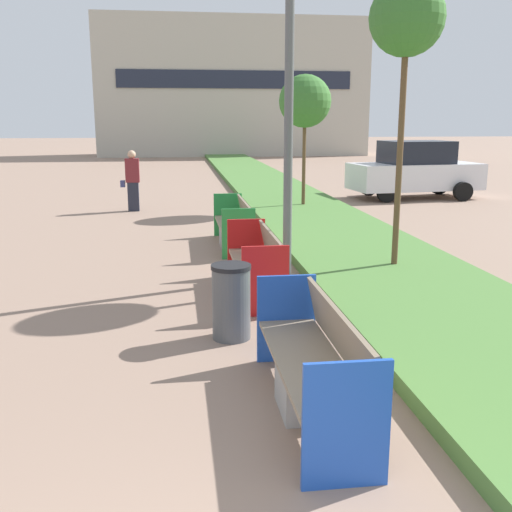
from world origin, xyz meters
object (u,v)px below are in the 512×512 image
at_px(bench_blue_frame, 314,371).
at_px(bench_green_frame, 235,228).
at_px(bench_red_frame, 257,269).
at_px(sapling_tree_near, 407,21).
at_px(pedestrian_walking, 132,180).
at_px(parked_car_distant, 415,170).
at_px(sapling_tree_far, 305,102).
at_px(litter_bin, 231,302).

relative_size(bench_blue_frame, bench_green_frame, 0.99).
height_order(bench_red_frame, sapling_tree_near, sapling_tree_near).
bearing_deg(pedestrian_walking, parked_car_distant, 10.75).
bearing_deg(sapling_tree_far, bench_blue_frame, -101.51).
height_order(sapling_tree_far, pedestrian_walking, sapling_tree_far).
bearing_deg(pedestrian_walking, bench_red_frame, -74.65).
xyz_separation_m(bench_blue_frame, sapling_tree_near, (2.41, 4.54, 3.61)).
distance_m(litter_bin, parked_car_distant, 14.14).
relative_size(bench_red_frame, sapling_tree_far, 0.58).
relative_size(bench_blue_frame, pedestrian_walking, 1.37).
bearing_deg(bench_red_frame, bench_blue_frame, -89.97).
bearing_deg(bench_green_frame, litter_bin, -96.00).
bearing_deg(parked_car_distant, bench_green_frame, -140.13).
relative_size(bench_red_frame, litter_bin, 2.46).
distance_m(sapling_tree_near, parked_car_distant, 10.87).
distance_m(pedestrian_walking, parked_car_distant, 9.15).
bearing_deg(litter_bin, parked_car_distant, 59.55).
bearing_deg(pedestrian_walking, sapling_tree_near, -58.59).
distance_m(bench_blue_frame, litter_bin, 1.98).
bearing_deg(bench_red_frame, bench_green_frame, 89.97).
xyz_separation_m(bench_red_frame, bench_green_frame, (0.00, 3.44, 0.00)).
relative_size(bench_red_frame, bench_green_frame, 0.93).
bearing_deg(sapling_tree_near, litter_bin, -138.31).
distance_m(sapling_tree_far, pedestrian_walking, 5.27).
height_order(litter_bin, sapling_tree_far, sapling_tree_far).
bearing_deg(bench_green_frame, sapling_tree_near, -47.46).
distance_m(bench_blue_frame, sapling_tree_near, 6.28).
distance_m(bench_red_frame, pedestrian_walking, 8.98).
height_order(bench_blue_frame, bench_green_frame, same).
bearing_deg(litter_bin, bench_green_frame, 84.00).
distance_m(bench_red_frame, bench_green_frame, 3.44).
distance_m(bench_red_frame, sapling_tree_far, 8.87).
bearing_deg(bench_red_frame, parked_car_distant, 57.45).
height_order(bench_red_frame, sapling_tree_far, sapling_tree_far).
bearing_deg(bench_red_frame, pedestrian_walking, 105.35).
height_order(bench_blue_frame, litter_bin, bench_blue_frame).
xyz_separation_m(bench_green_frame, parked_car_distant, (6.61, 6.92, 0.54)).
height_order(bench_blue_frame, bench_red_frame, same).
bearing_deg(bench_green_frame, parked_car_distant, 46.31).
xyz_separation_m(bench_red_frame, parked_car_distant, (6.61, 10.36, 0.54)).
distance_m(bench_red_frame, sapling_tree_near, 4.42).
distance_m(litter_bin, pedestrian_walking, 10.64).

